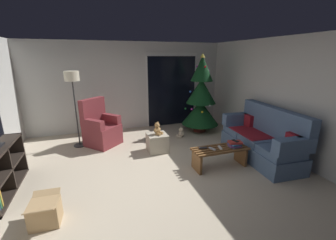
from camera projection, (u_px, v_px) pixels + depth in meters
ground_plane at (159, 178)px, 3.92m from camera, size 7.00×7.00×0.00m
wall_back at (129, 86)px, 6.35m from camera, size 5.72×0.12×2.50m
wall_right at (293, 100)px, 4.45m from camera, size 0.12×6.00×2.50m
patio_door_frame at (172, 90)px, 6.73m from camera, size 1.60×0.02×2.20m
patio_door_glass at (172, 92)px, 6.72m from camera, size 1.50×0.02×2.10m
couch at (263, 140)px, 4.62m from camera, size 0.91×1.99×1.08m
coffee_table at (220, 154)px, 4.24m from camera, size 1.10×0.40×0.40m
remote_white at (220, 148)px, 4.19m from camera, size 0.08×0.16×0.02m
remote_silver at (212, 149)px, 4.13m from camera, size 0.09×0.16×0.02m
remote_graphite at (203, 148)px, 4.18m from camera, size 0.16×0.08×0.02m
book_stack at (235, 144)px, 4.22m from camera, size 0.28×0.23×0.12m
cell_phone at (235, 141)px, 4.23m from camera, size 0.09×0.15×0.01m
christmas_tree at (201, 98)px, 6.11m from camera, size 1.04×1.04×2.18m
armchair at (101, 129)px, 5.31m from camera, size 0.97×0.97×1.13m
floor_lamp at (73, 84)px, 4.90m from camera, size 0.32×0.32×1.78m
ottoman at (157, 143)px, 4.97m from camera, size 0.44×0.44×0.41m
teddy_bear_honey at (157, 129)px, 4.88m from camera, size 0.21×0.22×0.29m
teddy_bear_cream_by_tree at (181, 133)px, 5.85m from camera, size 0.20×0.20×0.29m
cardboard_box_open_near_shelf at (45, 213)px, 2.81m from camera, size 0.37×0.50×0.36m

